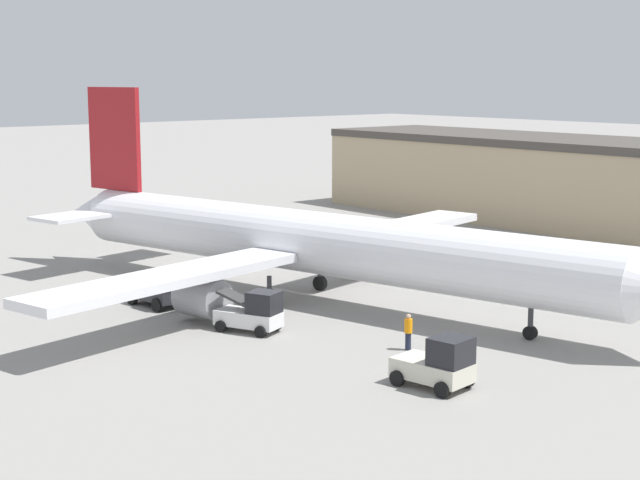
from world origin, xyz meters
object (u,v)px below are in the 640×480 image
at_px(airplane, 306,242).
at_px(pushback_tug, 439,364).
at_px(belt_loader_truck, 253,313).
at_px(ground_crew_worker, 408,331).
at_px(baggage_tug, 161,290).

relative_size(airplane, pushback_tug, 12.51).
bearing_deg(airplane, pushback_tug, -32.34).
bearing_deg(belt_loader_truck, ground_crew_worker, 3.86).
distance_m(ground_crew_worker, pushback_tug, 5.92).
bearing_deg(baggage_tug, ground_crew_worker, 11.49).
distance_m(airplane, baggage_tug, 8.88).
height_order(ground_crew_worker, pushback_tug, pushback_tug).
distance_m(ground_crew_worker, belt_loader_truck, 8.47).
xyz_separation_m(ground_crew_worker, baggage_tug, (-15.57, -4.48, 0.03)).
xyz_separation_m(ground_crew_worker, pushback_tug, (4.99, -3.19, 0.11)).
distance_m(airplane, pushback_tug, 18.04).
bearing_deg(pushback_tug, ground_crew_worker, 139.31).
relative_size(baggage_tug, pushback_tug, 1.05).
height_order(airplane, pushback_tug, airplane).
relative_size(baggage_tug, belt_loader_truck, 0.99).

